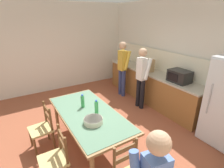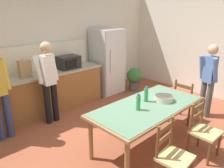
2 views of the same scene
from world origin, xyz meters
name	(u,v)px [view 1 (image 1 of 2)]	position (x,y,z in m)	size (l,w,h in m)	color
ground_plane	(98,139)	(0.00, 0.00, 0.00)	(8.32, 8.32, 0.00)	brown
wall_back	(188,58)	(0.00, 2.66, 1.45)	(6.52, 0.12, 2.90)	silver
wall_left	(52,48)	(-3.26, 0.00, 1.45)	(0.12, 5.20, 2.90)	silver
kitchen_counter	(151,86)	(-0.82, 2.23, 0.46)	(3.46, 0.66, 0.92)	brown
counter_splashback	(161,60)	(-0.81, 2.54, 1.22)	(3.42, 0.03, 0.60)	#EFE8CB
microwave	(179,76)	(0.15, 2.21, 1.07)	(0.50, 0.39, 0.30)	black
paper_bag	(150,65)	(-0.90, 2.20, 1.10)	(0.24, 0.16, 0.36)	tan
dining_table	(89,116)	(0.11, -0.22, 0.70)	(2.03, 0.99, 0.77)	olive
bottle_near_centre	(83,101)	(-0.14, -0.23, 0.90)	(0.07, 0.07, 0.27)	green
bottle_off_centre	(96,107)	(0.21, -0.10, 0.90)	(0.07, 0.07, 0.27)	green
serving_bowl	(93,120)	(0.46, -0.29, 0.83)	(0.32, 0.32, 0.09)	beige
chair_side_near_right	(55,159)	(0.58, -0.99, 0.44)	(0.42, 0.40, 0.91)	brown
chair_side_near_left	(42,128)	(-0.34, -1.00, 0.44)	(0.45, 0.43, 0.91)	brown
person_at_sink	(123,66)	(-1.58, 1.71, 0.98)	(0.44, 0.30, 1.73)	navy
person_at_counter	(142,75)	(-0.64, 1.69, 0.95)	(0.42, 0.29, 1.69)	black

